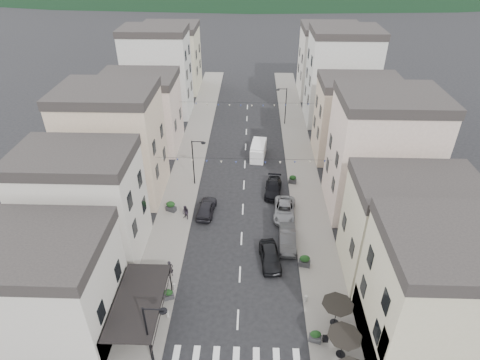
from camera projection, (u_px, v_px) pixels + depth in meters
The scene contains 27 objects.
sidewalk_left at pixel (190, 159), 54.72m from camera, with size 4.00×76.00×0.12m, color slate.
sidewalk_right at pixel (300, 161), 54.30m from camera, with size 4.00×76.00×0.12m, color slate.
boutique_building at pixel (31, 290), 30.10m from camera, with size 12.00×8.00×8.00m, color beige.
bistro_building at pixel (444, 302), 27.88m from camera, with size 10.00×8.00×10.00m, color #BAB494.
boutique_awning at pixel (142, 301), 30.35m from camera, with size 3.77×7.50×3.28m.
buildings_row_left at pixel (144, 101), 56.48m from camera, with size 10.20×54.16×14.00m.
buildings_row_right at pixel (352, 106), 54.60m from camera, with size 10.20×54.16×14.50m.
cafe_terrace at pixel (344, 338), 28.49m from camera, with size 2.50×8.10×2.53m.
streetlamp_left_near at pixel (151, 331), 27.47m from camera, with size 1.70×0.56×6.00m.
streetlamp_left_far at pixel (195, 158), 47.66m from camera, with size 1.70×0.56×6.00m.
streetlamp_right_far at pixel (284, 102), 62.48m from camera, with size 1.70×0.56×6.00m.
bollards at pixel (238, 321), 32.02m from camera, with size 11.66×10.26×0.60m.
bunting_near at pixel (243, 162), 43.08m from camera, with size 19.00×0.28×0.62m.
bunting_far at pixel (246, 105), 56.54m from camera, with size 19.00×0.28×0.62m.
parked_car_a at pixel (270, 256), 37.78m from camera, with size 1.80×4.48×1.53m, color black.
parked_car_b at pixel (287, 239), 39.92m from camera, with size 1.60×4.60×1.52m, color #37373A.
parked_car_c at pixel (284, 210), 44.03m from camera, with size 2.29×4.96×1.38m, color gray.
parked_car_d at pixel (273, 188), 47.70m from camera, with size 1.89×4.66×1.35m, color black.
parked_car_e at pixel (206, 208), 44.27m from camera, with size 1.77×4.41×1.50m, color black.
delivery_van at pixel (258, 150), 54.87m from camera, with size 2.33×4.78×2.21m.
pedestrian_a at pixel (170, 269), 36.14m from camera, with size 0.62×0.41×1.69m, color black.
pedestrian_b at pixel (186, 213), 43.20m from camera, with size 0.81×0.63×1.67m, color #261F2A.
planter_la at pixel (168, 294), 34.10m from camera, with size 1.04×0.80×1.03m.
planter_lb at pixel (171, 206), 44.53m from camera, with size 1.27×1.01×1.26m.
planter_ra at pixel (315, 336), 30.61m from camera, with size 1.06×0.75×1.07m.
planter_rb at pixel (305, 261), 37.35m from camera, with size 1.20×0.81×1.23m.
planter_rc at pixel (293, 179), 49.39m from camera, with size 1.05×0.71×1.08m.
Camera 1 is at (0.88, -15.33, 27.22)m, focal length 30.00 mm.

